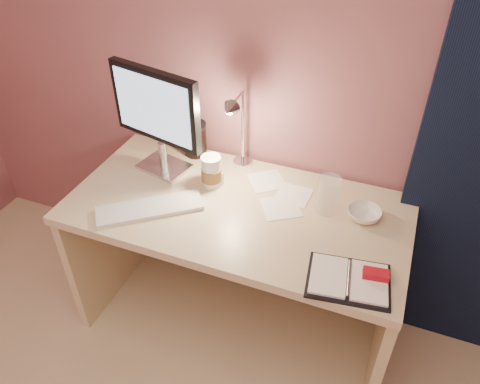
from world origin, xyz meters
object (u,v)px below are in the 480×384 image
(monitor, at_px, (158,112))
(planner, at_px, (351,279))
(coffee_cup, at_px, (211,172))
(lotion_bottle, at_px, (217,176))
(dark_jar, at_px, (195,141))
(bowl, at_px, (364,214))
(desk_lamp, at_px, (234,127))
(desk, at_px, (243,235))
(clear_cup, at_px, (328,195))
(keyboard, at_px, (150,208))

(monitor, height_order, planner, monitor)
(coffee_cup, distance_m, lotion_bottle, 0.03)
(lotion_bottle, xyz_separation_m, dark_jar, (-0.19, 0.19, 0.03))
(coffee_cup, bearing_deg, dark_jar, 130.73)
(coffee_cup, relative_size, bowl, 1.07)
(bowl, distance_m, desk_lamp, 0.64)
(desk, xyz_separation_m, planner, (0.51, -0.31, 0.24))
(monitor, bearing_deg, clear_cup, 11.12)
(planner, bearing_deg, desk_lamp, 135.96)
(bowl, bearing_deg, desk, -175.22)
(lotion_bottle, bearing_deg, coffee_cup, -158.75)
(coffee_cup, relative_size, lotion_bottle, 1.59)
(monitor, bearing_deg, planner, -8.92)
(monitor, relative_size, coffee_cup, 3.36)
(desk, xyz_separation_m, clear_cup, (0.35, 0.04, 0.30))
(desk, relative_size, coffee_cup, 9.80)
(keyboard, xyz_separation_m, bowl, (0.82, 0.27, 0.01))
(monitor, bearing_deg, bowl, 11.68)
(bowl, xyz_separation_m, desk_lamp, (-0.59, 0.09, 0.22))
(desk_lamp, bearing_deg, bowl, -9.77)
(planner, bearing_deg, coffee_cup, 145.48)
(keyboard, height_order, bowl, bowl)
(dark_jar, bearing_deg, planner, -32.38)
(planner, bearing_deg, lotion_bottle, 144.07)
(coffee_cup, bearing_deg, desk_lamp, 59.00)
(keyboard, bearing_deg, dark_jar, 52.94)
(keyboard, height_order, dark_jar, dark_jar)
(keyboard, xyz_separation_m, coffee_cup, (0.16, 0.25, 0.06))
(bowl, bearing_deg, clear_cup, -178.40)
(clear_cup, bearing_deg, planner, -64.57)
(clear_cup, height_order, lotion_bottle, clear_cup)
(keyboard, xyz_separation_m, lotion_bottle, (0.19, 0.26, 0.04))
(desk, distance_m, clear_cup, 0.46)
(clear_cup, bearing_deg, keyboard, -158.62)
(keyboard, height_order, planner, planner)
(desk, height_order, keyboard, keyboard)
(desk, distance_m, monitor, 0.66)
(coffee_cup, relative_size, dark_jar, 0.97)
(desk_lamp, bearing_deg, coffee_cup, -122.01)
(clear_cup, distance_m, bowl, 0.16)
(desk, bearing_deg, planner, -31.09)
(planner, bearing_deg, monitor, 150.24)
(clear_cup, relative_size, dark_jar, 1.08)
(planner, relative_size, bowl, 2.30)
(bowl, distance_m, lotion_bottle, 0.63)
(desk, distance_m, desk_lamp, 0.50)
(planner, distance_m, bowl, 0.35)
(desk_lamp, bearing_deg, planner, -37.11)
(keyboard, distance_m, lotion_bottle, 0.32)
(lotion_bottle, bearing_deg, monitor, 174.62)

